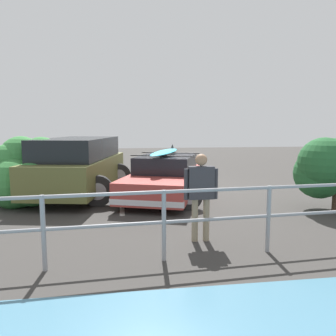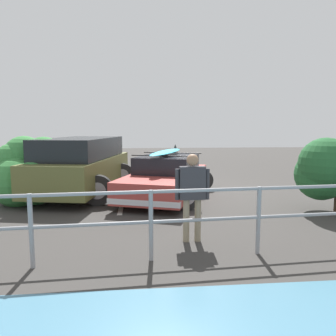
{
  "view_description": "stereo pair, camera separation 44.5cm",
  "coord_description": "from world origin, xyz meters",
  "views": [
    {
      "loc": [
        1.82,
        10.34,
        2.09
      ],
      "look_at": [
        0.54,
        1.38,
        0.95
      ],
      "focal_mm": 35.0,
      "sensor_mm": 36.0,
      "label": 1
    },
    {
      "loc": [
        1.37,
        10.4,
        2.09
      ],
      "look_at": [
        0.54,
        1.38,
        0.95
      ],
      "focal_mm": 35.0,
      "sensor_mm": 36.0,
      "label": 2
    }
  ],
  "objects": [
    {
      "name": "suv_car",
      "position": [
        3.11,
        0.11,
        0.92
      ],
      "size": [
        3.21,
        4.94,
        1.76
      ],
      "color": "brown",
      "rests_on": "ground"
    },
    {
      "name": "person_bystander",
      "position": [
        0.4,
        4.65,
        0.97
      ],
      "size": [
        0.63,
        0.21,
        1.61
      ],
      "color": "gray",
      "rests_on": "ground"
    },
    {
      "name": "railing_fence",
      "position": [
        1.18,
        5.45,
        0.75
      ],
      "size": [
        10.7,
        0.77,
        1.13
      ],
      "color": "gray",
      "rests_on": "ground"
    },
    {
      "name": "ground_plane",
      "position": [
        0.0,
        0.0,
        -0.01
      ],
      "size": [
        44.0,
        44.0,
        0.02
      ],
      "primitive_type": "cube",
      "color": "#383533",
      "rests_on": "ground"
    },
    {
      "name": "bush_near_right",
      "position": [
        4.46,
        1.2,
        0.89
      ],
      "size": [
        1.97,
        1.84,
        1.91
      ],
      "color": "#4C3828",
      "rests_on": "ground"
    },
    {
      "name": "bush_near_left",
      "position": [
        -3.3,
        2.98,
        1.18
      ],
      "size": [
        1.78,
        1.57,
        1.89
      ],
      "color": "#4C3828",
      "rests_on": "ground"
    },
    {
      "name": "sedan_car",
      "position": [
        0.52,
        0.73,
        0.6
      ],
      "size": [
        3.3,
        4.74,
        1.51
      ],
      "color": "#9E3833",
      "rests_on": "ground"
    },
    {
      "name": "parking_stripe",
      "position": [
        1.83,
        0.78,
        0.0
      ],
      "size": [
        0.12,
        3.92,
        0.0
      ],
      "primitive_type": "cube",
      "rotation": [
        0.0,
        0.0,
        1.57
      ],
      "color": "silver",
      "rests_on": "ground"
    }
  ]
}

